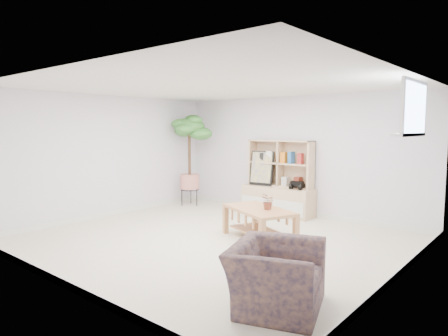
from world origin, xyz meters
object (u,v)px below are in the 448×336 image
Objects in this scene: coffee_table at (259,224)px; armchair at (276,272)px; floor_tree at (190,160)px; storage_unit at (278,178)px.

coffee_table is 1.26× the size of armchair.
floor_tree is (-2.84, 1.32, 0.78)m from coffee_table.
floor_tree is 5.42m from armchair.
floor_tree reaches higher than armchair.
floor_tree is at bearing -167.73° from storage_unit.
armchair is (1.50, -1.86, 0.11)m from coffee_table.
floor_tree is at bearing 34.55° from armchair.
coffee_table is (0.77, -1.77, -0.51)m from storage_unit.
floor_tree is 2.13× the size of armchair.
coffee_table is at bearing -66.55° from storage_unit.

